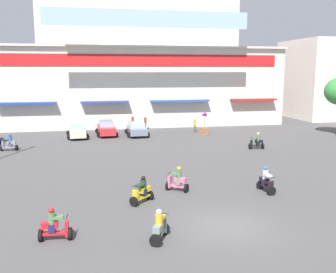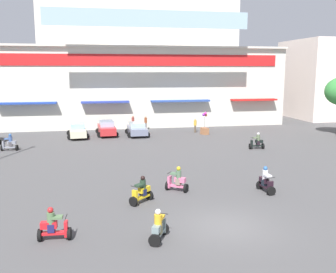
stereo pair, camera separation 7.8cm
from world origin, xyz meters
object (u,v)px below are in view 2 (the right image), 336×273
pedestrian_1 (195,125)px  parked_car_1 (107,128)px  pedestrian_0 (133,122)px  scooter_rider_0 (257,142)px  parked_car_2 (137,129)px  scooter_rider_6 (159,227)px  scooter_rider_5 (266,182)px  pedestrian_2 (146,122)px  parked_car_0 (77,130)px  scooter_rider_3 (177,181)px  scooter_rider_7 (54,226)px  scooter_rider_8 (142,192)px  scooter_rider_4 (9,144)px  balloon_vendor_cart (205,127)px

pedestrian_1 → parked_car_1: bearing=179.8°
pedestrian_0 → scooter_rider_0: bearing=-52.5°
parked_car_2 → scooter_rider_6: 26.04m
scooter_rider_0 → parked_car_2: bearing=137.4°
scooter_rider_5 → pedestrian_2: bearing=99.1°
scooter_rider_5 → parked_car_0: bearing=119.3°
parked_car_0 → parked_car_2: bearing=-0.1°
pedestrian_1 → scooter_rider_3: bearing=-107.6°
parked_car_0 → scooter_rider_5: size_ratio=2.98×
scooter_rider_3 → pedestrian_0: pedestrian_0 is taller
parked_car_0 → pedestrian_0: pedestrian_0 is taller
parked_car_2 → scooter_rider_7: scooter_rider_7 is taller
parked_car_1 → parked_car_2: bearing=-14.3°
scooter_rider_3 → pedestrian_2: size_ratio=0.90×
scooter_rider_8 → pedestrian_0: bearing=85.5°
pedestrian_0 → pedestrian_1: size_ratio=1.08×
scooter_rider_7 → pedestrian_1: size_ratio=0.91×
pedestrian_0 → pedestrian_1: pedestrian_0 is taller
scooter_rider_3 → scooter_rider_4: size_ratio=0.99×
parked_car_2 → pedestrian_2: pedestrian_2 is taller
parked_car_1 → pedestrian_1: bearing=-0.2°
scooter_rider_7 → scooter_rider_6: bearing=-11.1°
scooter_rider_6 → pedestrian_0: 29.92m
scooter_rider_4 → scooter_rider_8: bearing=-57.3°
pedestrian_0 → balloon_vendor_cart: size_ratio=0.68×
parked_car_1 → scooter_rider_8: 22.15m
parked_car_2 → scooter_rider_7: 25.88m
scooter_rider_8 → scooter_rider_6: bearing=-88.0°
parked_car_0 → scooter_rider_7: parked_car_0 is taller
parked_car_1 → scooter_rider_4: bearing=-143.0°
parked_car_2 → scooter_rider_5: bearing=-75.6°
parked_car_0 → parked_car_1: 3.19m
parked_car_0 → scooter_rider_5: bearing=-60.7°
scooter_rider_4 → pedestrian_0: pedestrian_0 is taller
parked_car_1 → parked_car_2: size_ratio=1.09×
scooter_rider_3 → balloon_vendor_cart: size_ratio=0.60×
scooter_rider_0 → scooter_rider_3: 14.30m
parked_car_1 → pedestrian_1: 10.05m
scooter_rider_0 → pedestrian_1: bearing=107.6°
scooter_rider_7 → pedestrian_1: pedestrian_1 is taller
scooter_rider_8 → parked_car_2: bearing=84.6°
parked_car_0 → scooter_rider_0: bearing=-29.4°
parked_car_1 → scooter_rider_6: parked_car_1 is taller
scooter_rider_0 → scooter_rider_8: size_ratio=1.02×
parked_car_0 → balloon_vendor_cart: (13.83, -0.67, 0.11)m
balloon_vendor_cart → scooter_rider_7: bearing=-119.2°
pedestrian_0 → parked_car_1: bearing=-136.4°
parked_car_1 → pedestrian_2: size_ratio=2.71×
scooter_rider_8 → parked_car_0: bearing=101.5°
parked_car_1 → pedestrian_2: pedestrian_2 is taller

